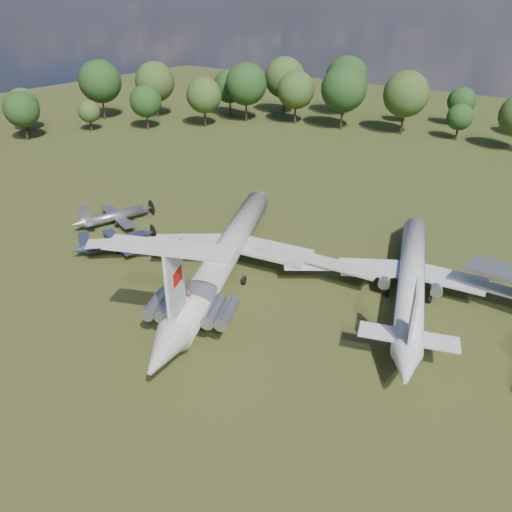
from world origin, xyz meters
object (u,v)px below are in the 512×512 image
Objects in this scene: tu104_jet at (410,281)px; person_on_il62 at (188,291)px; small_prop_west at (116,243)px; il62_airliner at (226,258)px; small_prop_northwest at (115,218)px.

tu104_jet is 26.74m from person_on_il62.
tu104_jet is 40.14m from small_prop_west.
tu104_jet is at bearing -152.40° from person_on_il62.
il62_airliner is at bearing -93.13° from person_on_il62.
small_prop_northwest is at bearing 152.28° from il62_airliner.
small_prop_west is 7.83× the size of person_on_il62.
person_on_il62 is (-15.65, -21.37, 3.64)m from tu104_jet.
il62_airliner is 17.58m from small_prop_west.
tu104_jet is 45.63m from small_prop_northwest.
small_prop_west is 24.53m from person_on_il62.
il62_airliner is 29.62× the size of person_on_il62.
small_prop_west is at bearing 179.33° from tu104_jet.
tu104_jet is 3.13× the size of small_prop_west.
il62_airliner is 13.95m from person_on_il62.
person_on_il62 is (29.44, -14.46, 4.63)m from small_prop_northwest.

